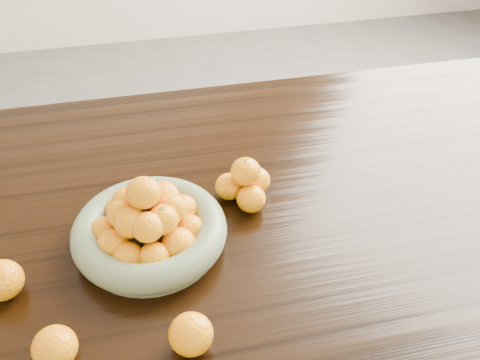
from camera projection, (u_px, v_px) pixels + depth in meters
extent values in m
cube|color=black|center=(216.00, 213.00, 1.14)|extent=(2.00, 1.00, 0.04)
cube|color=black|center=(460.00, 171.00, 1.85)|extent=(0.08, 0.08, 0.71)
cylinder|color=gray|center=(151.00, 241.00, 1.04)|extent=(0.27, 0.27, 0.01)
torus|color=gray|center=(150.00, 231.00, 1.02)|extent=(0.30, 0.30, 0.06)
ellipsoid|color=#FF9A07|center=(182.00, 210.00, 1.05)|extent=(0.06, 0.06, 0.06)
ellipsoid|color=#FF9A07|center=(167.00, 201.00, 1.08)|extent=(0.06, 0.06, 0.06)
ellipsoid|color=#FF9A07|center=(141.00, 200.00, 1.07)|extent=(0.06, 0.06, 0.06)
ellipsoid|color=#FF9A07|center=(120.00, 210.00, 1.06)|extent=(0.06, 0.06, 0.06)
ellipsoid|color=#FF9A07|center=(105.00, 231.00, 1.01)|extent=(0.06, 0.06, 0.06)
ellipsoid|color=#FF9A07|center=(114.00, 245.00, 0.98)|extent=(0.06, 0.06, 0.06)
ellipsoid|color=#FF9A07|center=(128.00, 257.00, 0.96)|extent=(0.06, 0.06, 0.05)
ellipsoid|color=#FF9A07|center=(155.00, 258.00, 0.96)|extent=(0.06, 0.06, 0.06)
ellipsoid|color=#FF9A07|center=(178.00, 244.00, 0.98)|extent=(0.06, 0.06, 0.06)
ellipsoid|color=#FF9A07|center=(189.00, 229.00, 1.02)|extent=(0.06, 0.06, 0.05)
ellipsoid|color=#FF9A07|center=(152.00, 228.00, 1.01)|extent=(0.06, 0.06, 0.06)
ellipsoid|color=#FF9A07|center=(163.00, 197.00, 1.02)|extent=(0.06, 0.06, 0.06)
ellipsoid|color=#FF9A07|center=(146.00, 195.00, 1.02)|extent=(0.06, 0.06, 0.06)
ellipsoid|color=#FF9A07|center=(127.00, 203.00, 1.00)|extent=(0.06, 0.06, 0.06)
ellipsoid|color=#FF9A07|center=(122.00, 214.00, 0.99)|extent=(0.06, 0.06, 0.05)
ellipsoid|color=#FF9A07|center=(130.00, 222.00, 0.96)|extent=(0.06, 0.06, 0.06)
ellipsoid|color=#FF9A07|center=(148.00, 227.00, 0.95)|extent=(0.06, 0.06, 0.05)
ellipsoid|color=#FF9A07|center=(163.00, 220.00, 0.97)|extent=(0.06, 0.06, 0.06)
ellipsoid|color=#FF9A07|center=(172.00, 208.00, 1.00)|extent=(0.06, 0.06, 0.06)
ellipsoid|color=#FF9A07|center=(143.00, 193.00, 0.97)|extent=(0.06, 0.06, 0.06)
ellipsoid|color=#FF9A07|center=(251.00, 199.00, 1.10)|extent=(0.06, 0.06, 0.06)
ellipsoid|color=#FF9A07|center=(256.00, 180.00, 1.15)|extent=(0.06, 0.06, 0.06)
ellipsoid|color=#FF9A07|center=(229.00, 186.00, 1.13)|extent=(0.06, 0.06, 0.06)
ellipsoid|color=#FF9A07|center=(246.00, 172.00, 1.10)|extent=(0.06, 0.06, 0.06)
ellipsoid|color=#FF9A07|center=(2.00, 280.00, 0.93)|extent=(0.08, 0.08, 0.07)
ellipsoid|color=#FF9A07|center=(55.00, 347.00, 0.83)|extent=(0.07, 0.07, 0.07)
ellipsoid|color=#FF9A07|center=(191.00, 334.00, 0.84)|extent=(0.07, 0.07, 0.07)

